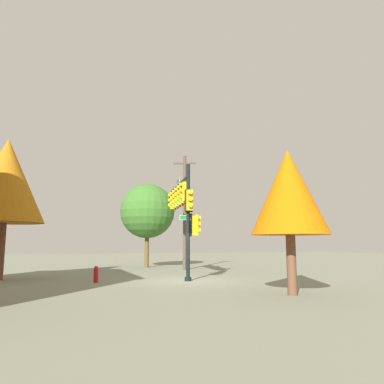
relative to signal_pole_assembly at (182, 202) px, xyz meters
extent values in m
plane|color=gray|center=(-2.11, 0.36, -4.42)|extent=(120.00, 120.00, 0.00)
cylinder|color=black|center=(-2.11, 0.36, -1.27)|extent=(0.20, 0.20, 6.31)
cylinder|color=black|center=(-2.11, 0.36, -4.32)|extent=(0.36, 0.36, 0.20)
cylinder|color=black|center=(0.94, -0.14, 1.23)|extent=(6.12, 1.13, 0.14)
cylinder|color=black|center=(-0.73, 0.13, 0.73)|extent=(2.78, 0.53, 1.08)
cube|color=gold|center=(-1.17, 0.20, 0.48)|extent=(0.38, 0.41, 1.10)
cube|color=black|center=(-1.20, 0.01, 0.48)|extent=(0.44, 0.12, 1.22)
sphere|color=maroon|center=(-1.13, 0.40, 0.82)|extent=(0.22, 0.22, 0.22)
cylinder|color=gold|center=(-1.12, 0.46, 0.87)|extent=(0.25, 0.18, 0.23)
sphere|color=#855607|center=(-1.13, 0.40, 0.48)|extent=(0.22, 0.22, 0.22)
cylinder|color=gold|center=(-1.12, 0.46, 0.53)|extent=(0.25, 0.18, 0.23)
sphere|color=#20FF59|center=(-1.13, 0.40, 0.14)|extent=(0.22, 0.22, 0.22)
cylinder|color=gold|center=(-1.12, 0.46, 0.19)|extent=(0.25, 0.18, 0.23)
cube|color=#DDBF0D|center=(-0.23, 0.05, 0.48)|extent=(0.36, 0.39, 1.10)
cube|color=black|center=(-0.25, -0.15, 0.48)|extent=(0.44, 0.09, 1.22)
sphere|color=maroon|center=(-0.21, 0.25, 0.82)|extent=(0.22, 0.22, 0.22)
cylinder|color=#DDBF0D|center=(-0.20, 0.31, 0.87)|extent=(0.25, 0.17, 0.23)
sphere|color=#855607|center=(-0.21, 0.25, 0.48)|extent=(0.22, 0.22, 0.22)
cylinder|color=#DDBF0D|center=(-0.20, 0.31, 0.53)|extent=(0.25, 0.17, 0.23)
sphere|color=#20FF59|center=(-0.21, 0.25, 0.14)|extent=(0.22, 0.22, 0.22)
cylinder|color=#DDBF0D|center=(-0.20, 0.31, 0.19)|extent=(0.25, 0.17, 0.23)
cube|color=yellow|center=(0.71, -0.10, 0.48)|extent=(0.38, 0.41, 1.10)
cube|color=black|center=(0.67, -0.30, 0.48)|extent=(0.44, 0.12, 1.22)
sphere|color=maroon|center=(0.74, 0.10, 0.82)|extent=(0.22, 0.22, 0.22)
cylinder|color=yellow|center=(0.76, 0.16, 0.87)|extent=(0.25, 0.18, 0.23)
sphere|color=#855607|center=(0.74, 0.10, 0.48)|extent=(0.22, 0.22, 0.22)
cylinder|color=yellow|center=(0.76, 0.16, 0.53)|extent=(0.25, 0.18, 0.23)
sphere|color=#20FF59|center=(0.74, 0.10, 0.14)|extent=(0.22, 0.22, 0.22)
cylinder|color=yellow|center=(0.76, 0.16, 0.19)|extent=(0.25, 0.18, 0.23)
cube|color=gold|center=(1.65, -0.25, 0.48)|extent=(0.39, 0.42, 1.10)
cube|color=black|center=(1.61, -0.45, 0.48)|extent=(0.44, 0.13, 1.22)
sphere|color=maroon|center=(1.69, -0.06, 0.82)|extent=(0.22, 0.22, 0.22)
cylinder|color=gold|center=(1.70, 0.00, 0.87)|extent=(0.25, 0.18, 0.23)
sphere|color=#855607|center=(1.69, -0.06, 0.48)|extent=(0.22, 0.22, 0.22)
cylinder|color=gold|center=(1.70, 0.00, 0.53)|extent=(0.25, 0.18, 0.23)
sphere|color=#20FF59|center=(1.69, -0.06, 0.14)|extent=(0.22, 0.22, 0.22)
cylinder|color=gold|center=(1.70, 0.00, 0.19)|extent=(0.25, 0.18, 0.23)
cube|color=yellow|center=(2.58, -0.40, 0.48)|extent=(0.39, 0.42, 1.10)
cube|color=black|center=(2.54, -0.60, 0.48)|extent=(0.44, 0.13, 1.22)
sphere|color=maroon|center=(2.62, -0.21, 0.82)|extent=(0.22, 0.22, 0.22)
cylinder|color=yellow|center=(2.64, -0.15, 0.87)|extent=(0.25, 0.18, 0.23)
sphere|color=#855607|center=(2.62, -0.21, 0.48)|extent=(0.22, 0.22, 0.22)
cylinder|color=yellow|center=(2.64, -0.15, 0.53)|extent=(0.25, 0.18, 0.23)
sphere|color=#20FF59|center=(2.62, -0.21, 0.14)|extent=(0.22, 0.22, 0.22)
cylinder|color=yellow|center=(2.64, -0.15, 0.19)|extent=(0.25, 0.18, 0.23)
cube|color=yellow|center=(3.52, -0.55, 0.48)|extent=(0.38, 0.41, 1.10)
cube|color=black|center=(3.49, -0.75, 0.48)|extent=(0.44, 0.12, 1.22)
sphere|color=maroon|center=(3.56, -0.36, 0.82)|extent=(0.22, 0.22, 0.22)
cylinder|color=yellow|center=(3.57, -0.30, 0.87)|extent=(0.25, 0.18, 0.23)
sphere|color=#855607|center=(3.56, -0.36, 0.48)|extent=(0.22, 0.22, 0.22)
cylinder|color=yellow|center=(3.57, -0.30, 0.53)|extent=(0.25, 0.18, 0.23)
sphere|color=#20FF59|center=(3.56, -0.36, 0.14)|extent=(0.22, 0.22, 0.22)
cylinder|color=yellow|center=(3.57, -0.30, 0.19)|extent=(0.25, 0.18, 0.23)
cube|color=gold|center=(-2.45, 0.41, -0.17)|extent=(0.41, 0.37, 1.10)
cube|color=black|center=(-2.25, 0.38, -0.17)|extent=(0.11, 0.44, 1.22)
sphere|color=maroon|center=(-2.65, 0.44, 0.17)|extent=(0.22, 0.22, 0.22)
cylinder|color=gold|center=(-2.71, 0.45, 0.22)|extent=(0.18, 0.25, 0.23)
sphere|color=#855607|center=(-2.65, 0.44, -0.17)|extent=(0.22, 0.22, 0.22)
cylinder|color=gold|center=(-2.71, 0.45, -0.12)|extent=(0.18, 0.25, 0.23)
sphere|color=#20FF59|center=(-2.65, 0.44, -0.51)|extent=(0.22, 0.22, 0.22)
cylinder|color=gold|center=(-2.71, 0.45, -0.46)|extent=(0.18, 0.25, 0.23)
cube|color=#E3B60E|center=(-2.16, 0.01, -1.47)|extent=(0.37, 0.41, 1.10)
cube|color=black|center=(-2.13, 0.21, -1.47)|extent=(0.44, 0.11, 1.22)
sphere|color=maroon|center=(-2.19, -0.19, -1.13)|extent=(0.22, 0.22, 0.22)
cylinder|color=#E3B60E|center=(-2.20, -0.25, -1.08)|extent=(0.25, 0.18, 0.23)
sphere|color=#855607|center=(-2.19, -0.19, -1.47)|extent=(0.22, 0.22, 0.22)
cylinder|color=#E3B60E|center=(-2.20, -0.25, -1.42)|extent=(0.25, 0.18, 0.23)
sphere|color=#20FF59|center=(-2.19, -0.19, -1.81)|extent=(0.22, 0.22, 0.22)
cylinder|color=#E3B60E|center=(-2.20, -0.25, -1.76)|extent=(0.25, 0.18, 0.23)
cube|color=white|center=(1.25, -0.19, 1.53)|extent=(0.93, 0.17, 0.26)
cube|color=#087637|center=(1.25, -0.19, 1.53)|extent=(0.89, 0.17, 0.22)
cube|color=white|center=(-2.11, 0.36, -1.07)|extent=(0.17, 0.93, 0.26)
cube|color=#1E773A|center=(-2.11, 0.36, -1.07)|extent=(0.17, 0.89, 0.22)
cylinder|color=brown|center=(5.92, -2.28, 0.00)|extent=(0.25, 0.25, 8.84)
cube|color=brown|center=(5.92, -2.28, 3.82)|extent=(0.80, 1.71, 0.12)
cylinder|color=red|center=(-1.23, 5.02, -4.10)|extent=(0.24, 0.24, 0.65)
sphere|color=red|center=(-1.23, 5.02, -3.70)|extent=(0.22, 0.22, 0.22)
cylinder|color=red|center=(-1.08, 5.02, -4.07)|extent=(0.12, 0.10, 0.10)
cylinder|color=brown|center=(9.97, -0.32, -3.04)|extent=(0.36, 0.36, 2.77)
sphere|color=#376C26|center=(9.97, -0.32, 0.33)|extent=(4.67, 4.67, 4.67)
cylinder|color=brown|center=(-8.60, -1.53, -3.28)|extent=(0.37, 0.37, 2.29)
cone|color=#C05D06|center=(-8.60, -1.53, -0.43)|extent=(3.07, 3.07, 3.41)
cylinder|color=brown|center=(1.96, 9.80, -2.87)|extent=(0.41, 0.41, 3.10)
cone|color=#AB6713|center=(1.96, 9.80, 1.08)|extent=(4.32, 4.32, 4.80)
camera|label=1|loc=(-20.69, 7.13, -2.49)|focal=34.22mm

